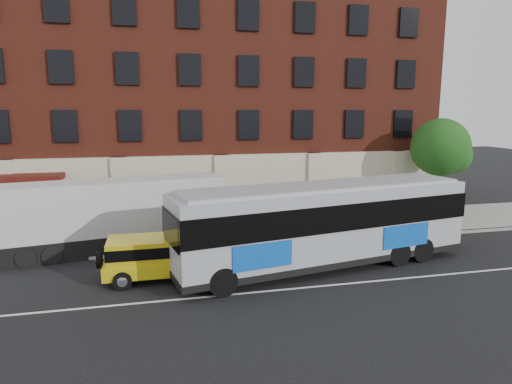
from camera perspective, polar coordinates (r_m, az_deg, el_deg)
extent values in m
plane|color=black|center=(16.98, 1.92, -13.21)|extent=(120.00, 120.00, 0.00)
cube|color=gray|center=(25.27, -3.40, -5.08)|extent=(60.00, 6.00, 0.15)
cube|color=gray|center=(22.44, -2.08, -7.07)|extent=(60.00, 0.25, 0.15)
cube|color=silver|center=(17.42, 1.48, -12.56)|extent=(60.00, 0.12, 0.01)
cube|color=maroon|center=(32.30, -6.01, 11.80)|extent=(30.00, 10.00, 15.00)
cube|color=#BDB496|center=(27.57, -4.45, 0.62)|extent=(30.00, 0.35, 4.00)
cube|color=#44100C|center=(27.16, -27.79, 1.66)|extent=(4.20, 2.20, 0.30)
cube|color=#BDB496|center=(28.30, -29.19, -0.42)|extent=(0.90, 0.55, 4.00)
cube|color=#BDB496|center=(27.24, -16.99, 0.08)|extent=(0.90, 0.55, 4.00)
cube|color=#BDB496|center=(27.48, -4.42, 0.59)|extent=(0.90, 0.55, 4.00)
cube|color=#BDB496|center=(28.98, 7.39, 1.04)|extent=(0.90, 0.55, 4.00)
cube|color=#BDB496|center=(31.57, 17.65, 1.40)|extent=(0.90, 0.55, 4.00)
cube|color=black|center=(27.36, -23.19, 7.76)|extent=(1.30, 0.20, 1.80)
cube|color=black|center=(26.98, -15.79, 8.17)|extent=(1.30, 0.20, 1.80)
cube|color=black|center=(27.06, -8.29, 8.45)|extent=(1.30, 0.20, 1.80)
cube|color=black|center=(27.58, -0.95, 8.59)|extent=(1.30, 0.20, 1.80)
cube|color=black|center=(28.53, 6.02, 8.59)|extent=(1.30, 0.20, 1.80)
cube|color=black|center=(29.85, 12.45, 8.49)|extent=(1.30, 0.20, 1.80)
cube|color=black|center=(31.52, 18.27, 8.30)|extent=(1.30, 0.20, 1.80)
cube|color=black|center=(27.45, -23.68, 14.43)|extent=(1.30, 0.20, 1.80)
cube|color=black|center=(27.08, -16.13, 14.95)|extent=(1.30, 0.20, 1.80)
cube|color=black|center=(27.15, -8.47, 15.22)|extent=(1.30, 0.20, 1.80)
cube|color=black|center=(27.67, -0.97, 15.23)|extent=(1.30, 0.20, 1.80)
cube|color=black|center=(28.61, 6.14, 15.01)|extent=(1.30, 0.20, 1.80)
cube|color=black|center=(29.94, 12.69, 14.61)|extent=(1.30, 0.20, 1.80)
cube|color=black|center=(31.60, 18.60, 14.10)|extent=(1.30, 0.20, 1.80)
cube|color=black|center=(27.91, -24.18, 20.97)|extent=(1.30, 0.20, 1.80)
cube|color=black|center=(27.54, -16.49, 21.59)|extent=(1.30, 0.20, 1.80)
cube|color=black|center=(27.62, -8.66, 21.84)|extent=(1.30, 0.20, 1.80)
cube|color=black|center=(28.13, -0.99, 21.74)|extent=(1.30, 0.20, 1.80)
cube|color=black|center=(29.05, 6.27, 21.31)|extent=(1.30, 0.20, 1.80)
cube|color=black|center=(30.36, 12.95, 20.64)|extent=(1.30, 0.20, 1.80)
cube|color=black|center=(32.00, 18.95, 19.81)|extent=(1.30, 0.20, 1.80)
cube|color=black|center=(28.02, -26.15, -1.09)|extent=(2.60, 0.15, 2.80)
cube|color=black|center=(27.28, -13.80, -0.61)|extent=(2.60, 0.15, 2.80)
cube|color=black|center=(27.84, -1.36, -0.09)|extent=(2.60, 0.15, 2.80)
cube|color=black|center=(29.63, 10.07, 0.38)|extent=(2.60, 0.15, 2.80)
cylinder|color=gray|center=(22.38, -24.18, -4.91)|extent=(0.07, 0.07, 2.50)
cube|color=silver|center=(22.05, -24.41, -3.00)|extent=(0.30, 0.03, 0.40)
cube|color=silver|center=(22.16, -24.31, -4.26)|extent=(0.30, 0.03, 0.35)
cylinder|color=#3D2B1E|center=(30.60, 22.16, -0.10)|extent=(0.32, 0.32, 3.00)
sphere|color=#154313|center=(30.25, 22.53, 5.31)|extent=(3.60, 3.60, 3.60)
sphere|color=#154313|center=(30.39, 23.98, 4.28)|extent=(2.20, 2.20, 2.20)
sphere|color=#154313|center=(30.27, 21.11, 4.64)|extent=(2.00, 2.00, 2.00)
cube|color=#9FA2A8|center=(19.65, 8.68, -3.95)|extent=(13.65, 5.18, 3.18)
cube|color=black|center=(20.06, 8.56, -8.04)|extent=(13.72, 5.25, 0.28)
cube|color=#9FA2A8|center=(19.31, 8.81, 0.79)|extent=(12.94, 4.73, 0.13)
cube|color=black|center=(19.52, 8.72, -2.44)|extent=(13.76, 5.29, 1.11)
cube|color=#0C4FB9|center=(16.96, 0.90, -8.19)|extent=(2.42, 0.49, 1.00)
cube|color=#0C4FB9|center=(22.79, 13.85, -3.66)|extent=(2.42, 0.49, 1.00)
cylinder|color=black|center=(16.85, -4.28, -11.38)|extent=(1.16, 0.53, 1.11)
cylinder|color=black|center=(19.10, -6.83, -8.77)|extent=(1.16, 0.53, 1.11)
cylinder|color=black|center=(20.89, 17.76, -7.51)|extent=(1.16, 0.53, 1.11)
cylinder|color=black|center=(22.74, 13.57, -5.85)|extent=(1.16, 0.53, 1.11)
cylinder|color=black|center=(21.77, 20.43, -6.95)|extent=(1.16, 0.53, 1.11)
cylinder|color=black|center=(23.56, 16.17, -5.42)|extent=(1.16, 0.53, 1.11)
cube|color=gold|center=(18.85, -12.33, -9.11)|extent=(4.31, 1.81, 0.54)
cube|color=gold|center=(18.63, -13.94, -7.09)|extent=(2.97, 1.77, 0.90)
cube|color=black|center=(18.62, -13.94, -6.96)|extent=(3.00, 1.80, 0.45)
cube|color=gold|center=(18.78, -7.82, -7.74)|extent=(1.35, 1.71, 0.27)
cube|color=black|center=(18.96, -5.69, -8.66)|extent=(0.06, 1.44, 0.49)
cylinder|color=black|center=(18.86, -19.41, -8.17)|extent=(0.20, 0.68, 0.68)
cylinder|color=black|center=(18.16, -7.79, -10.48)|extent=(0.72, 0.25, 0.72)
cylinder|color=silver|center=(18.16, -7.79, -10.48)|extent=(0.40, 0.27, 0.39)
cylinder|color=black|center=(19.81, -8.27, -8.70)|extent=(0.72, 0.25, 0.72)
cylinder|color=silver|center=(19.81, -8.27, -8.70)|extent=(0.40, 0.27, 0.39)
cylinder|color=black|center=(18.15, -16.73, -10.84)|extent=(0.72, 0.25, 0.72)
cylinder|color=silver|center=(18.15, -16.73, -10.84)|extent=(0.40, 0.27, 0.39)
cylinder|color=black|center=(19.80, -16.41, -9.03)|extent=(0.72, 0.25, 0.72)
cylinder|color=silver|center=(19.80, -16.41, -9.03)|extent=(0.40, 0.27, 0.39)
cube|color=black|center=(23.13, -17.40, -5.97)|extent=(10.70, 3.89, 0.96)
cube|color=silver|center=(22.71, -17.64, -1.73)|extent=(10.70, 3.92, 2.54)
cylinder|color=black|center=(22.17, -27.36, -7.49)|extent=(0.90, 0.39, 0.87)
cylinder|color=black|center=(24.10, -27.04, -6.10)|extent=(0.90, 0.39, 0.87)
cylinder|color=black|center=(22.10, -24.63, -7.32)|extent=(0.90, 0.39, 0.87)
cylinder|color=black|center=(24.04, -24.54, -5.94)|extent=(0.90, 0.39, 0.87)
cylinder|color=black|center=(22.62, -9.81, -6.12)|extent=(0.90, 0.39, 0.87)
cylinder|color=black|center=(24.51, -10.91, -4.87)|extent=(0.90, 0.39, 0.87)
cylinder|color=black|center=(22.87, -7.24, -5.87)|extent=(0.90, 0.39, 0.87)
cylinder|color=black|center=(24.74, -8.53, -4.65)|extent=(0.90, 0.39, 0.87)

